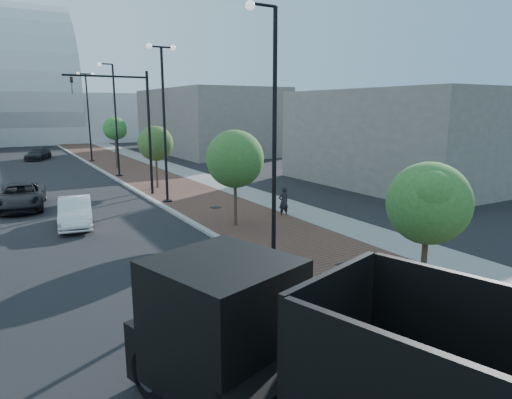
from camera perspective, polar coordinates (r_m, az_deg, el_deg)
sidewalk at (r=45.44m, az=-15.36°, el=4.16°), size 7.00×140.00×0.12m
concrete_strip at (r=46.21m, az=-12.12°, el=4.44°), size 2.40×140.00×0.13m
curb at (r=44.67m, az=-19.69°, el=3.78°), size 0.30×140.00×0.14m
white_sedan at (r=23.56m, az=-22.21°, el=-1.51°), size 2.11×4.44×1.41m
dark_car_mid at (r=28.92m, az=-27.96°, el=0.36°), size 3.06×5.48×1.45m
dark_car_far at (r=55.31m, az=-26.21°, el=5.27°), size 3.43×4.77×1.28m
pedestrian at (r=23.60m, az=3.56°, el=-0.30°), size 0.62×0.42×1.66m
streetlight_1 at (r=16.12m, az=2.04°, el=6.72°), size 1.44×0.56×9.21m
streetlight_2 at (r=27.02m, az=-11.70°, el=9.55°), size 1.72×0.56×9.28m
streetlight_3 at (r=38.56m, az=-17.69°, el=9.13°), size 1.44×0.56×9.21m
streetlight_4 at (r=50.33m, az=-20.72°, el=9.97°), size 1.72×0.56×9.28m
traffic_mast at (r=29.62m, az=-15.29°, el=9.87°), size 5.09×0.20×8.00m
tree_0 at (r=12.62m, az=21.34°, el=-0.47°), size 2.27×2.20×4.38m
tree_1 at (r=21.13m, az=-2.65°, el=5.22°), size 2.75×2.75×4.74m
tree_2 at (r=32.20m, az=-12.73°, el=7.03°), size 2.49×2.46×4.50m
tree_3 at (r=43.73m, az=-17.65°, el=8.70°), size 2.23×2.15×4.91m
convention_center at (r=88.77m, az=-26.93°, el=10.70°), size 50.00×30.00×50.00m
commercial_block_ne at (r=58.77m, az=-6.23°, el=10.00°), size 12.00×22.00×8.00m
commercial_block_e at (r=35.25m, az=17.69°, el=7.56°), size 10.00×16.00×7.00m
utility_cover_1 at (r=16.61m, az=11.33°, el=-8.27°), size 0.50×0.50×0.02m
utility_cover_2 at (r=25.52m, az=-5.24°, el=-1.01°), size 0.50×0.50×0.02m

